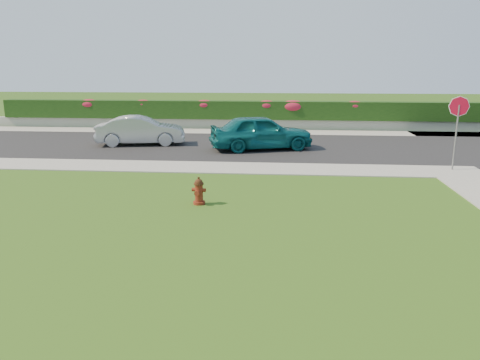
# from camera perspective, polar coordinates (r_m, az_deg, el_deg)

# --- Properties ---
(ground) EXTENTS (120.00, 120.00, 0.00)m
(ground) POSITION_cam_1_polar(r_m,az_deg,el_deg) (9.16, 1.04, -10.76)
(ground) COLOR black
(ground) RESTS_ON ground
(street_far) EXTENTS (26.00, 8.00, 0.04)m
(street_far) POSITION_cam_1_polar(r_m,az_deg,el_deg) (23.31, -8.88, 4.25)
(street_far) COLOR black
(street_far) RESTS_ON ground
(sidewalk_far) EXTENTS (24.00, 2.00, 0.04)m
(sidewalk_far) POSITION_cam_1_polar(r_m,az_deg,el_deg) (18.90, -15.42, 1.71)
(sidewalk_far) COLOR gray
(sidewalk_far) RESTS_ON ground
(curb_corner) EXTENTS (2.00, 2.00, 0.04)m
(curb_corner) POSITION_cam_1_polar(r_m,az_deg,el_deg) (18.85, 24.86, 0.89)
(curb_corner) COLOR gray
(curb_corner) RESTS_ON ground
(sidewalk_beyond) EXTENTS (34.00, 2.00, 0.04)m
(sidewalk_beyond) POSITION_cam_1_polar(r_m,az_deg,el_deg) (27.62, 1.74, 5.88)
(sidewalk_beyond) COLOR gray
(sidewalk_beyond) RESTS_ON ground
(retaining_wall) EXTENTS (34.00, 0.40, 0.60)m
(retaining_wall) POSITION_cam_1_polar(r_m,az_deg,el_deg) (29.07, 1.92, 6.83)
(retaining_wall) COLOR gray
(retaining_wall) RESTS_ON ground
(hedge) EXTENTS (32.00, 0.90, 1.10)m
(hedge) POSITION_cam_1_polar(r_m,az_deg,el_deg) (29.08, 1.94, 8.51)
(hedge) COLOR black
(hedge) RESTS_ON retaining_wall
(fire_hydrant) EXTENTS (0.41, 0.38, 0.78)m
(fire_hydrant) POSITION_cam_1_polar(r_m,az_deg,el_deg) (13.17, -5.05, -1.39)
(fire_hydrant) COLOR #4D220C
(fire_hydrant) RESTS_ON ground
(sedan_teal) EXTENTS (5.02, 3.20, 1.59)m
(sedan_teal) POSITION_cam_1_polar(r_m,az_deg,el_deg) (21.59, 2.58, 5.85)
(sedan_teal) COLOR #0B5559
(sedan_teal) RESTS_ON street_far
(sedan_silver) EXTENTS (4.44, 2.27, 1.40)m
(sedan_silver) POSITION_cam_1_polar(r_m,az_deg,el_deg) (23.39, -12.01, 5.93)
(sedan_silver) COLOR #9A9CA1
(sedan_silver) RESTS_ON street_far
(stop_sign) EXTENTS (0.75, 0.06, 2.75)m
(stop_sign) POSITION_cam_1_polar(r_m,az_deg,el_deg) (18.88, 25.06, 7.18)
(stop_sign) COLOR slate
(stop_sign) RESTS_ON ground
(flower_clump_a) EXTENTS (1.27, 0.81, 0.63)m
(flower_clump_a) POSITION_cam_1_polar(r_m,az_deg,el_deg) (31.33, -17.89, 8.79)
(flower_clump_a) COLOR #B21E38
(flower_clump_a) RESTS_ON hedge
(flower_clump_b) EXTENTS (1.11, 0.71, 0.56)m
(flower_clump_b) POSITION_cam_1_polar(r_m,az_deg,el_deg) (30.16, -11.72, 9.06)
(flower_clump_b) COLOR #B21E38
(flower_clump_b) RESTS_ON hedge
(flower_clump_c) EXTENTS (1.21, 0.78, 0.61)m
(flower_clump_c) POSITION_cam_1_polar(r_m,az_deg,el_deg) (29.30, -4.35, 9.13)
(flower_clump_c) COLOR #B21E38
(flower_clump_c) RESTS_ON hedge
(flower_clump_d) EXTENTS (1.22, 0.79, 0.61)m
(flower_clump_d) POSITION_cam_1_polar(r_m,az_deg,el_deg) (28.92, 3.26, 9.08)
(flower_clump_d) COLOR #B21E38
(flower_clump_d) RESTS_ON hedge
(flower_clump_e) EXTENTS (1.47, 0.95, 0.74)m
(flower_clump_e) POSITION_cam_1_polar(r_m,az_deg,el_deg) (28.92, 6.45, 8.92)
(flower_clump_e) COLOR #B21E38
(flower_clump_e) RESTS_ON hedge
(flower_clump_f) EXTENTS (1.15, 0.74, 0.57)m
(flower_clump_f) POSITION_cam_1_polar(r_m,az_deg,el_deg) (29.24, 13.79, 8.80)
(flower_clump_f) COLOR #B21E38
(flower_clump_f) RESTS_ON hedge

